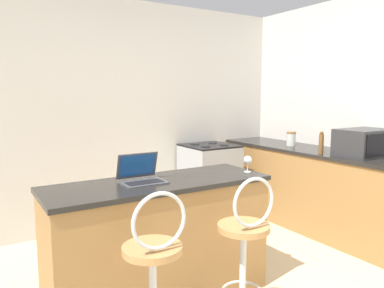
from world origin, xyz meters
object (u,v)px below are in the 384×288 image
(bar_stool_far, at_px, (245,257))
(microwave, at_px, (364,143))
(wine_glass_tall, at_px, (248,161))
(storage_jar, at_px, (291,139))
(stove_range, at_px, (209,181))
(bar_stool_near, at_px, (154,283))
(pepper_mill, at_px, (321,143))
(laptop, at_px, (141,175))

(bar_stool_far, xyz_separation_m, microwave, (1.91, 0.47, 0.56))
(wine_glass_tall, bearing_deg, bar_stool_far, -130.79)
(storage_jar, bearing_deg, stove_range, 144.17)
(bar_stool_near, bearing_deg, bar_stool_far, 0.00)
(bar_stool_far, height_order, pepper_mill, pepper_mill)
(bar_stool_far, distance_m, microwave, 2.05)
(bar_stool_near, relative_size, laptop, 3.37)
(laptop, relative_size, microwave, 0.57)
(bar_stool_near, height_order, stove_range, bar_stool_near)
(microwave, bearing_deg, bar_stool_near, -169.59)
(microwave, bearing_deg, wine_glass_tall, 179.35)
(pepper_mill, bearing_deg, stove_range, 117.23)
(bar_stool_near, xyz_separation_m, pepper_mill, (2.34, 0.80, 0.54))
(bar_stool_far, relative_size, stove_range, 1.12)
(bar_stool_far, relative_size, laptop, 3.37)
(storage_jar, height_order, pepper_mill, pepper_mill)
(laptop, xyz_separation_m, microwave, (2.36, -0.15, 0.09))
(bar_stool_far, bearing_deg, pepper_mill, 25.56)
(bar_stool_far, bearing_deg, microwave, 13.84)
(stove_range, height_order, storage_jar, storage_jar)
(stove_range, relative_size, storage_jar, 5.43)
(laptop, xyz_separation_m, storage_jar, (2.32, 0.79, 0.03))
(bar_stool_near, distance_m, stove_range, 2.63)
(laptop, distance_m, wine_glass_tall, 0.88)
(storage_jar, distance_m, pepper_mill, 0.63)
(wine_glass_tall, bearing_deg, bar_stool_near, -155.55)
(laptop, bearing_deg, wine_glass_tall, -8.74)
(laptop, xyz_separation_m, wine_glass_tall, (0.87, -0.13, 0.04))
(laptop, bearing_deg, microwave, -3.65)
(pepper_mill, bearing_deg, laptop, -175.13)
(laptop, distance_m, storage_jar, 2.45)
(laptop, distance_m, pepper_mill, 2.14)
(bar_stool_far, distance_m, wine_glass_tall, 0.83)
(microwave, bearing_deg, pepper_mill, 125.01)
(laptop, relative_size, stove_range, 0.33)
(microwave, height_order, pepper_mill, microwave)
(stove_range, bearing_deg, bar_stool_near, -130.98)
(storage_jar, relative_size, pepper_mill, 0.71)
(pepper_mill, bearing_deg, microwave, -54.99)
(stove_range, height_order, wine_glass_tall, wine_glass_tall)
(stove_range, xyz_separation_m, storage_jar, (0.80, -0.58, 0.54))
(laptop, bearing_deg, bar_stool_near, -108.17)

